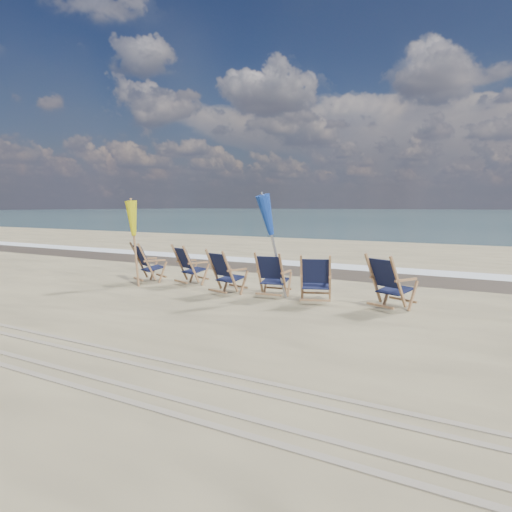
# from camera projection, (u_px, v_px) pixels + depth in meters

# --- Properties ---
(surf_foam) EXTENTS (200.00, 1.40, 0.01)m
(surf_foam) POSITION_uv_depth(u_px,v_px,m) (356.00, 267.00, 15.97)
(surf_foam) COLOR silver
(surf_foam) RESTS_ON ground
(wet_sand_strip) EXTENTS (200.00, 2.60, 0.00)m
(wet_sand_strip) POSITION_uv_depth(u_px,v_px,m) (338.00, 273.00, 14.70)
(wet_sand_strip) COLOR #42362A
(wet_sand_strip) RESTS_ON ground
(tire_tracks) EXTENTS (80.00, 1.30, 0.01)m
(tire_tracks) POSITION_uv_depth(u_px,v_px,m) (57.00, 356.00, 6.59)
(tire_tracks) COLOR gray
(tire_tracks) RESTS_ON ground
(beach_chair_0) EXTENTS (0.92, 0.96, 1.05)m
(beach_chair_0) POSITION_uv_depth(u_px,v_px,m) (147.00, 264.00, 12.54)
(beach_chair_0) COLOR #121635
(beach_chair_0) RESTS_ON ground
(beach_chair_1) EXTENTS (0.87, 0.92, 1.02)m
(beach_chair_1) POSITION_uv_depth(u_px,v_px,m) (191.00, 266.00, 12.16)
(beach_chair_1) COLOR #121635
(beach_chair_1) RESTS_ON ground
(beach_chair_2) EXTENTS (0.82, 0.87, 1.02)m
(beach_chair_2) POSITION_uv_depth(u_px,v_px,m) (230.00, 274.00, 10.83)
(beach_chair_2) COLOR #121635
(beach_chair_2) RESTS_ON ground
(beach_chair_3) EXTENTS (0.73, 0.79, 1.00)m
(beach_chair_3) POSITION_uv_depth(u_px,v_px,m) (283.00, 276.00, 10.55)
(beach_chair_3) COLOR #121635
(beach_chair_3) RESTS_ON ground
(beach_chair_4) EXTENTS (0.88, 0.92, 1.01)m
(beach_chair_4) POSITION_uv_depth(u_px,v_px,m) (330.00, 280.00, 9.96)
(beach_chair_4) COLOR #121635
(beach_chair_4) RESTS_ON ground
(beach_chair_5) EXTENTS (0.95, 0.99, 1.08)m
(beach_chair_5) POSITION_uv_depth(u_px,v_px,m) (398.00, 284.00, 9.15)
(beach_chair_5) COLOR #121635
(beach_chair_5) RESTS_ON ground
(umbrella_yellow) EXTENTS (0.30, 0.30, 2.08)m
(umbrella_yellow) POSITION_uv_depth(u_px,v_px,m) (134.00, 223.00, 12.16)
(umbrella_yellow) COLOR #A27148
(umbrella_yellow) RESTS_ON ground
(umbrella_blue) EXTENTS (0.30, 0.30, 2.24)m
(umbrella_blue) POSITION_uv_depth(u_px,v_px,m) (275.00, 218.00, 10.49)
(umbrella_blue) COLOR #A5A5AD
(umbrella_blue) RESTS_ON ground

